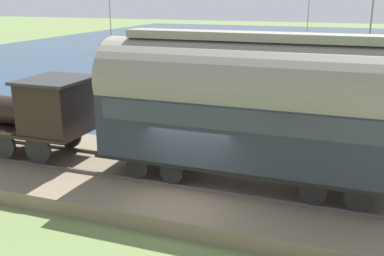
{
  "coord_description": "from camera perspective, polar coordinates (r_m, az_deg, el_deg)",
  "views": [
    {
      "loc": [
        -11.39,
        -4.38,
        6.29
      ],
      "look_at": [
        4.01,
        1.28,
        1.4
      ],
      "focal_mm": 42.0,
      "sensor_mm": 36.0,
      "label": 1
    }
  ],
  "objects": [
    {
      "name": "rail_embankment",
      "position": [
        14.88,
        1.28,
        -7.37
      ],
      "size": [
        5.94,
        56.0,
        0.62
      ],
      "color": "#756651",
      "rests_on": "ground"
    },
    {
      "name": "rowboat_near_shore",
      "position": [
        26.29,
        -8.86,
        3.11
      ],
      "size": [
        2.42,
        2.91,
        0.5
      ],
      "rotation": [
        0.0,
        0.0,
        -0.62
      ],
      "color": "#B7B2A3",
      "rests_on": "harbor_water"
    },
    {
      "name": "passenger_coach",
      "position": [
        13.58,
        7.16,
        2.96
      ],
      "size": [
        2.62,
        9.51,
        4.64
      ],
      "color": "black",
      "rests_on": "rail_embankment"
    },
    {
      "name": "steam_locomotive",
      "position": [
        17.41,
        -19.77,
        2.17
      ],
      "size": [
        2.43,
        6.11,
        3.22
      ],
      "color": "black",
      "rests_on": "rail_embankment"
    },
    {
      "name": "sailboat_brown",
      "position": [
        54.46,
        -10.17,
        10.27
      ],
      "size": [
        2.2,
        3.81,
        8.12
      ],
      "rotation": [
        0.0,
        0.0,
        -0.15
      ],
      "color": "brown",
      "rests_on": "harbor_water"
    },
    {
      "name": "harbor_water",
      "position": [
        56.67,
        15.83,
        9.59
      ],
      "size": [
        80.0,
        80.0,
        0.01
      ],
      "color": "navy",
      "rests_on": "ground"
    },
    {
      "name": "sailboat_green",
      "position": [
        30.61,
        20.97,
        4.77
      ],
      "size": [
        1.89,
        3.46,
        7.78
      ],
      "rotation": [
        0.0,
        0.0,
        -0.16
      ],
      "color": "#236B42",
      "rests_on": "harbor_water"
    },
    {
      "name": "sailboat_black",
      "position": [
        61.02,
        14.32,
        10.72
      ],
      "size": [
        3.71,
        5.08,
        8.71
      ],
      "rotation": [
        0.0,
        0.0,
        -0.53
      ],
      "color": "black",
      "rests_on": "harbor_water"
    },
    {
      "name": "rowboat_far_out",
      "position": [
        23.8,
        4.15,
        1.83
      ],
      "size": [
        2.38,
        2.79,
        0.48
      ],
      "rotation": [
        0.0,
        0.0,
        0.62
      ],
      "color": "#B7B2A3",
      "rests_on": "harbor_water"
    },
    {
      "name": "ground_plane",
      "position": [
        13.73,
        -0.78,
        -10.69
      ],
      "size": [
        200.0,
        200.0,
        0.0
      ],
      "primitive_type": "plane",
      "color": "#607542"
    }
  ]
}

